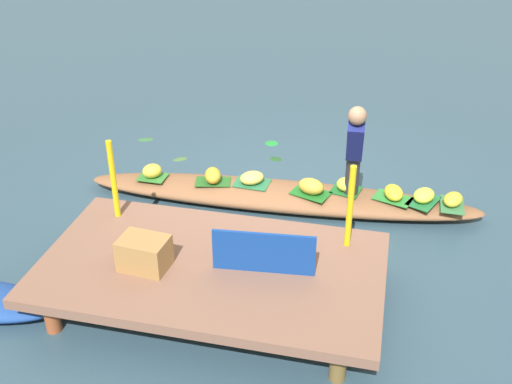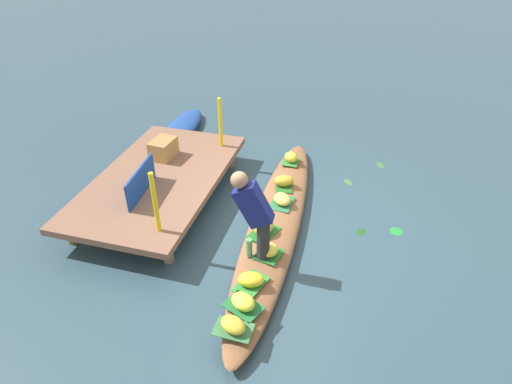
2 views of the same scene
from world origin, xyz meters
name	(u,v)px [view 1 (image 1 of 2)]	position (x,y,z in m)	size (l,w,h in m)	color
canal_water	(280,204)	(0.00, 0.00, 0.00)	(40.00, 40.00, 0.00)	#2F4958
dock_platform	(211,269)	(0.28, 1.92, 0.37)	(3.20, 1.80, 0.43)	brown
vendor_boat	(280,196)	(0.00, 0.00, 0.12)	(4.79, 0.70, 0.24)	brown
leaf_mat_0	(311,193)	(-0.38, 0.07, 0.25)	(0.44, 0.29, 0.01)	#1F6A22
banana_bunch_0	(311,186)	(-0.38, 0.07, 0.34)	(0.31, 0.22, 0.18)	gold
leaf_mat_1	(346,190)	(-0.78, -0.10, 0.25)	(0.33, 0.30, 0.01)	#1D6227
banana_bunch_1	(346,184)	(-0.78, -0.10, 0.32)	(0.23, 0.23, 0.15)	yellow
leaf_mat_2	(153,177)	(1.59, 0.11, 0.25)	(0.34, 0.27, 0.01)	#34792F
banana_bunch_2	(152,171)	(1.59, 0.11, 0.33)	(0.24, 0.21, 0.17)	yellow
leaf_mat_3	(452,205)	(-2.00, -0.03, 0.25)	(0.41, 0.26, 0.01)	#387343
banana_bunch_3	(453,199)	(-2.00, -0.03, 0.32)	(0.29, 0.20, 0.15)	gold
leaf_mat_4	(213,182)	(0.82, 0.06, 0.25)	(0.43, 0.25, 0.01)	#265E22
banana_bunch_4	(213,175)	(0.82, 0.06, 0.33)	(0.30, 0.19, 0.17)	gold
leaf_mat_5	(423,201)	(-1.67, -0.04, 0.25)	(0.41, 0.28, 0.01)	#216B37
banana_bunch_5	(424,195)	(-1.67, -0.04, 0.32)	(0.29, 0.22, 0.16)	#E8E442
leaf_mat_6	(252,183)	(0.35, -0.01, 0.25)	(0.42, 0.30, 0.01)	#286E42
banana_bunch_6	(252,178)	(0.35, -0.01, 0.32)	(0.30, 0.23, 0.15)	#F3D158
leaf_mat_7	(393,198)	(-1.33, -0.03, 0.25)	(0.43, 0.27, 0.01)	#308536
banana_bunch_7	(394,193)	(-1.33, -0.03, 0.32)	(0.31, 0.21, 0.15)	yellow
vendor_person	(355,145)	(-0.85, 0.07, 0.93)	(0.21, 0.51, 1.20)	#28282D
water_bottle	(351,191)	(-0.86, 0.13, 0.37)	(0.08, 0.08, 0.26)	#58A568
market_banner	(264,253)	(-0.22, 1.92, 0.64)	(0.93, 0.03, 0.41)	navy
railing_post_west	(350,207)	(-0.92, 1.32, 0.86)	(0.06, 0.06, 0.86)	yellow
railing_post_east	(113,179)	(1.48, 1.32, 0.86)	(0.06, 0.06, 0.86)	yellow
produce_crate	(144,253)	(0.86, 2.09, 0.58)	(0.44, 0.32, 0.30)	#A17642
drifting_plant_0	(276,159)	(0.29, -1.19, 0.00)	(0.18, 0.14, 0.01)	#224D22
drifting_plant_1	(180,159)	(1.59, -0.89, 0.00)	(0.20, 0.11, 0.01)	#446B35
drifting_plant_2	(272,143)	(0.45, -1.68, 0.00)	(0.19, 0.19, 0.01)	#218C36
drifting_plant_3	(146,139)	(2.30, -1.39, 0.00)	(0.23, 0.13, 0.01)	#356A38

